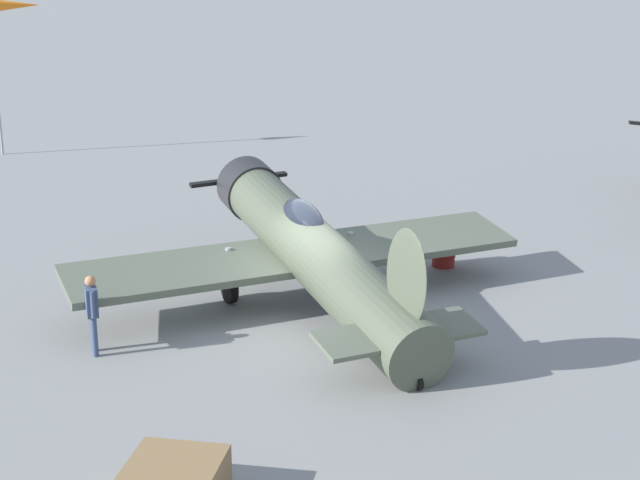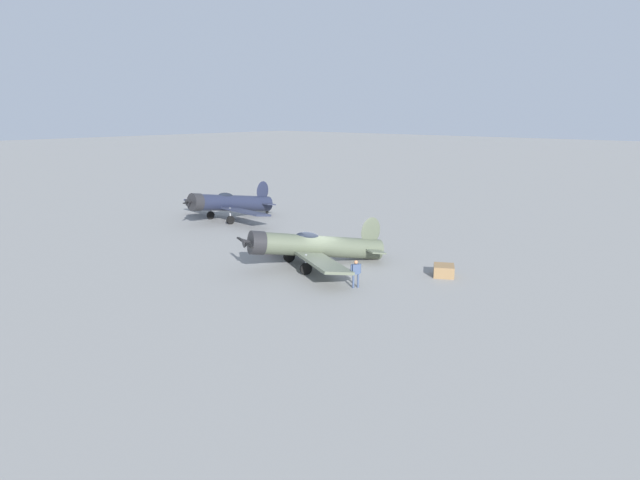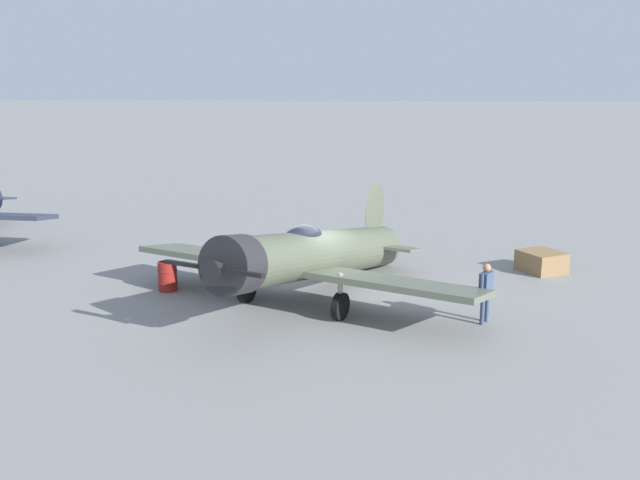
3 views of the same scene
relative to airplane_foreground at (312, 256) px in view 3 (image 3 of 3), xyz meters
name	(u,v)px [view 3 (image 3 of 3)]	position (x,y,z in m)	size (l,w,h in m)	color
ground_plane	(320,296)	(-0.45, 0.23, -1.41)	(400.00, 400.00, 0.00)	gray
airplane_foreground	(312,256)	(0.00, 0.00, 0.00)	(9.90, 10.87, 3.22)	#4C5442
ground_crew_mechanic	(486,287)	(1.79, 4.95, -0.37)	(0.57, 0.45, 1.71)	#384766
equipment_crate	(541,261)	(-3.77, 7.87, -1.05)	(1.84, 1.79, 0.72)	olive
fuel_drum	(168,276)	(-0.75, -4.70, -0.94)	(0.64, 0.64, 0.94)	maroon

